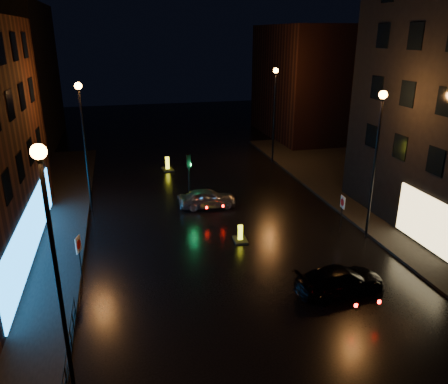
{
  "coord_description": "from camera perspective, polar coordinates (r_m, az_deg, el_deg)",
  "views": [
    {
      "loc": [
        -5.66,
        -14.27,
        11.16
      ],
      "look_at": [
        -0.2,
        7.95,
        2.8
      ],
      "focal_mm": 35.0,
      "sensor_mm": 36.0,
      "label": 1
    }
  ],
  "objects": [
    {
      "name": "ground",
      "position": [
        18.98,
        6.59,
        -16.09
      ],
      "size": [
        120.0,
        120.0,
        0.0
      ],
      "primitive_type": "plane",
      "color": "black",
      "rests_on": "ground"
    },
    {
      "name": "pavement_right",
      "position": [
        31.71,
        25.78,
        -2.49
      ],
      "size": [
        12.0,
        44.0,
        0.15
      ],
      "primitive_type": "cube",
      "color": "black",
      "rests_on": "ground"
    },
    {
      "name": "building_far_left",
      "position": [
        50.52,
        -26.32,
        13.35
      ],
      "size": [
        8.0,
        16.0,
        14.0
      ],
      "primitive_type": "cube",
      "color": "black",
      "rests_on": "ground"
    },
    {
      "name": "building_far_right",
      "position": [
        50.94,
        10.52,
        13.93
      ],
      "size": [
        8.0,
        14.0,
        12.0
      ],
      "primitive_type": "cube",
      "color": "black",
      "rests_on": "ground"
    },
    {
      "name": "street_lamp_lnear",
      "position": [
        13.66,
        -21.6,
        -5.64
      ],
      "size": [
        0.44,
        0.44,
        8.37
      ],
      "color": "black",
      "rests_on": "ground"
    },
    {
      "name": "street_lamp_lfar",
      "position": [
        28.9,
        -17.95,
        7.93
      ],
      "size": [
        0.44,
        0.44,
        8.37
      ],
      "color": "black",
      "rests_on": "ground"
    },
    {
      "name": "street_lamp_rnear",
      "position": [
        24.97,
        19.37,
        5.98
      ],
      "size": [
        0.44,
        0.44,
        8.37
      ],
      "color": "black",
      "rests_on": "ground"
    },
    {
      "name": "street_lamp_rfar",
      "position": [
        39.1,
        6.63,
        11.7
      ],
      "size": [
        0.44,
        0.44,
        8.37
      ],
      "color": "black",
      "rests_on": "ground"
    },
    {
      "name": "traffic_signal",
      "position": [
        30.54,
        -4.53,
        -0.42
      ],
      "size": [
        1.4,
        2.4,
        3.45
      ],
      "color": "black",
      "rests_on": "ground"
    },
    {
      "name": "guard_railing",
      "position": [
        17.04,
        -19.73,
        -19.03
      ],
      "size": [
        0.05,
        6.04,
        1.0
      ],
      "color": "black",
      "rests_on": "ground"
    },
    {
      "name": "silver_hatchback",
      "position": [
        29.5,
        -2.17,
        -0.82
      ],
      "size": [
        3.9,
        1.75,
        1.3
      ],
      "primitive_type": "imported",
      "rotation": [
        0.0,
        0.0,
        1.52
      ],
      "color": "#B3B4BB",
      "rests_on": "ground"
    },
    {
      "name": "dark_sedan",
      "position": [
        20.84,
        14.94,
        -11.08
      ],
      "size": [
        4.39,
        2.13,
        1.23
      ],
      "primitive_type": "imported",
      "rotation": [
        0.0,
        0.0,
        1.67
      ],
      "color": "black",
      "rests_on": "ground"
    },
    {
      "name": "bollard_near",
      "position": [
        24.99,
        2.13,
        -5.93
      ],
      "size": [
        0.79,
        1.13,
        0.96
      ],
      "rotation": [
        0.0,
        0.0,
        -0.06
      ],
      "color": "black",
      "rests_on": "ground"
    },
    {
      "name": "bollard_far",
      "position": [
        38.05,
        -7.38,
        3.24
      ],
      "size": [
        1.02,
        1.42,
        1.17
      ],
      "rotation": [
        0.0,
        0.0,
        0.1
      ],
      "color": "black",
      "rests_on": "ground"
    },
    {
      "name": "road_sign_left",
      "position": [
        21.47,
        -18.45,
        -6.99
      ],
      "size": [
        0.21,
        0.56,
        2.36
      ],
      "rotation": [
        0.0,
        0.0,
        -0.29
      ],
      "color": "black",
      "rests_on": "ground"
    },
    {
      "name": "road_sign_right",
      "position": [
        26.42,
        15.21,
        -1.68
      ],
      "size": [
        0.1,
        0.55,
        2.25
      ],
      "rotation": [
        0.0,
        0.0,
        3.06
      ],
      "color": "black",
      "rests_on": "ground"
    }
  ]
}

